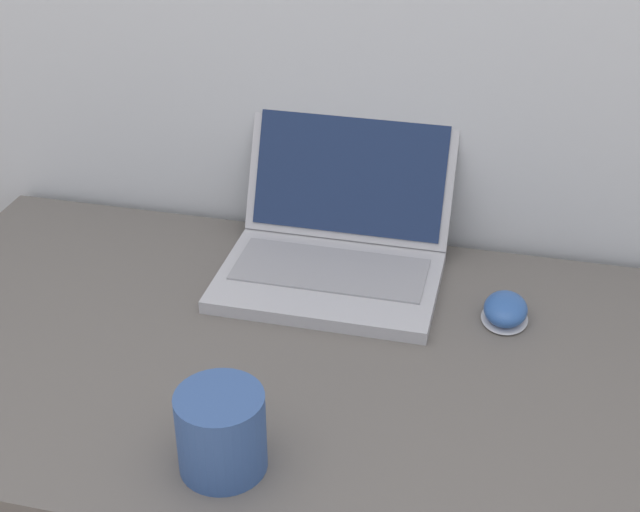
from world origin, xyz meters
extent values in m
cube|color=#ADADB2|center=(-0.01, 0.51, 0.75)|extent=(0.33, 0.23, 0.02)
cube|color=gray|center=(-0.01, 0.52, 0.76)|extent=(0.29, 0.12, 0.00)
cube|color=#ADADB2|center=(-0.01, 0.67, 0.87)|extent=(0.33, 0.11, 0.22)
cube|color=#19284C|center=(-0.01, 0.66, 0.87)|extent=(0.30, 0.09, 0.20)
cylinder|color=#33518C|center=(-0.04, 0.11, 0.79)|extent=(0.10, 0.10, 0.10)
cylinder|color=black|center=(-0.04, 0.11, 0.84)|extent=(0.09, 0.09, 0.01)
ellipsoid|color=#B2B2B7|center=(0.26, 0.48, 0.74)|extent=(0.07, 0.09, 0.01)
ellipsoid|color=#2D569E|center=(0.26, 0.48, 0.76)|extent=(0.06, 0.08, 0.04)
camera|label=1|loc=(0.25, -0.60, 1.48)|focal=50.00mm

